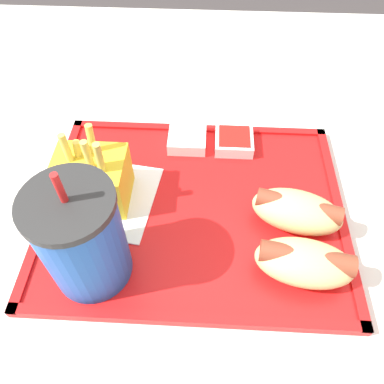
# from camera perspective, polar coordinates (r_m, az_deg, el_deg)

# --- Properties ---
(ground_plane) EXTENTS (8.00, 8.00, 0.00)m
(ground_plane) POSITION_cam_1_polar(r_m,az_deg,el_deg) (1.19, 0.62, -25.62)
(ground_plane) COLOR #383333
(dining_table) EXTENTS (1.24, 1.19, 0.75)m
(dining_table) POSITION_cam_1_polar(r_m,az_deg,el_deg) (0.83, 0.85, -20.00)
(dining_table) COLOR beige
(dining_table) RESTS_ON ground_plane
(food_tray) EXTENTS (0.39, 0.31, 0.01)m
(food_tray) POSITION_cam_1_polar(r_m,az_deg,el_deg) (0.50, 0.00, -2.45)
(food_tray) COLOR red
(food_tray) RESTS_ON dining_table
(paper_napkin) EXTENTS (0.16, 0.15, 0.00)m
(paper_napkin) POSITION_cam_1_polar(r_m,az_deg,el_deg) (0.52, -14.19, -0.60)
(paper_napkin) COLOR white
(paper_napkin) RESTS_ON food_tray
(soda_cup) EXTENTS (0.09, 0.09, 0.17)m
(soda_cup) POSITION_cam_1_polar(r_m,az_deg,el_deg) (0.41, -16.69, -6.80)
(soda_cup) COLOR #194CA5
(soda_cup) RESTS_ON food_tray
(hot_dog_far) EXTENTS (0.12, 0.07, 0.05)m
(hot_dog_far) POSITION_cam_1_polar(r_m,az_deg,el_deg) (0.44, 16.54, -10.18)
(hot_dog_far) COLOR #DBB270
(hot_dog_far) RESTS_ON food_tray
(hot_dog_near) EXTENTS (0.12, 0.08, 0.05)m
(hot_dog_near) POSITION_cam_1_polar(r_m,az_deg,el_deg) (0.48, 15.47, -2.76)
(hot_dog_near) COLOR #DBB270
(hot_dog_near) RESTS_ON food_tray
(fries_carton) EXTENTS (0.09, 0.07, 0.11)m
(fries_carton) POSITION_cam_1_polar(r_m,az_deg,el_deg) (0.49, -15.14, 1.85)
(fries_carton) COLOR gold
(fries_carton) RESTS_ON food_tray
(sauce_cup_mayo) EXTENTS (0.06, 0.06, 0.02)m
(sauce_cup_mayo) POSITION_cam_1_polar(r_m,az_deg,el_deg) (0.57, -0.92, 8.19)
(sauce_cup_mayo) COLOR silver
(sauce_cup_mayo) RESTS_ON food_tray
(sauce_cup_ketchup) EXTENTS (0.06, 0.06, 0.02)m
(sauce_cup_ketchup) POSITION_cam_1_polar(r_m,az_deg,el_deg) (0.57, 6.22, 7.81)
(sauce_cup_ketchup) COLOR silver
(sauce_cup_ketchup) RESTS_ON food_tray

